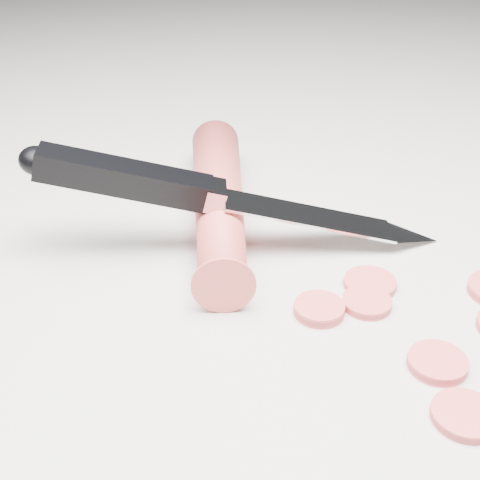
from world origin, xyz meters
TOP-DOWN VIEW (x-y plane):
  - ground at (0.00, 0.00)m, footprint 2.40×2.40m
  - carrot at (-0.01, 0.11)m, footprint 0.16×0.20m
  - carrot_slice_0 at (0.00, -0.03)m, footprint 0.03×0.03m
  - carrot_slice_1 at (-0.01, -0.09)m, footprint 0.03×0.03m
  - carrot_slice_2 at (0.02, -0.01)m, footprint 0.03×0.03m
  - carrot_slice_5 at (-0.03, -0.01)m, footprint 0.03×0.03m
  - carrot_slice_6 at (-0.03, -0.12)m, footprint 0.03×0.03m
  - kitchen_knife at (-0.01, 0.08)m, footprint 0.26×0.20m

SIDE VIEW (x-z plane):
  - ground at x=0.00m, z-range 0.00..0.00m
  - carrot_slice_2 at x=0.02m, z-range 0.00..0.01m
  - carrot_slice_6 at x=-0.03m, z-range 0.00..0.01m
  - carrot_slice_0 at x=0.00m, z-range 0.00..0.01m
  - carrot_slice_1 at x=-0.01m, z-range 0.00..0.01m
  - carrot_slice_5 at x=-0.03m, z-range 0.00..0.01m
  - carrot at x=-0.01m, z-range 0.00..0.04m
  - kitchen_knife at x=-0.01m, z-range 0.00..0.08m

